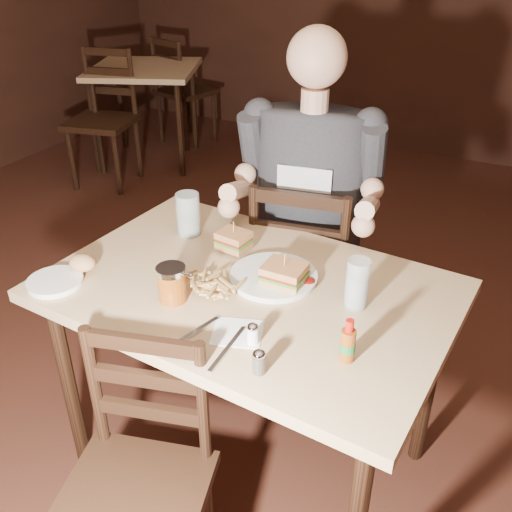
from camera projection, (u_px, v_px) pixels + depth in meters
The scene contains 24 objects.
room_shell at pixel (201, 62), 1.62m from camera, with size 7.00×7.00×7.00m.
main_table at pixel (249, 306), 1.81m from camera, with size 1.28×0.89×0.77m.
bg_table at pixel (145, 78), 4.49m from camera, with size 1.05×1.05×0.77m.
chair_far at pixel (306, 274), 2.41m from camera, with size 0.42×0.46×0.92m, color black, non-canonical shape.
chair_near at pixel (132, 500), 1.51m from camera, with size 0.38×0.42×0.83m, color black, non-canonical shape.
bg_chair_far at pixel (186, 91), 5.02m from camera, with size 0.42×0.46×0.92m, color black, non-canonical shape.
bg_chair_near at pixel (101, 121), 4.17m from camera, with size 0.45×0.49×0.97m, color black, non-canonical shape.
diner at pixel (309, 166), 2.11m from camera, with size 0.56×0.44×0.97m, color #2E2E33, non-canonical shape.
dinner_plate at pixel (273, 278), 1.79m from camera, with size 0.27×0.27×0.02m, color white.
sandwich_left at pixel (234, 236), 1.92m from camera, with size 0.10×0.09×0.09m, color tan, non-canonical shape.
sandwich_right at pixel (284, 268), 1.73m from camera, with size 0.13×0.10×0.11m, color tan, non-canonical shape.
fries_pile at pixel (209, 281), 1.73m from camera, with size 0.24×0.17×0.04m, color tan, non-canonical shape.
ketchup_dollop at pixel (308, 281), 1.75m from camera, with size 0.05×0.05×0.01m, color maroon.
glass_left at pixel (188, 214), 2.02m from camera, with size 0.08×0.08×0.15m, color silver.
glass_right at pixel (357, 283), 1.64m from camera, with size 0.07×0.07×0.15m, color silver.
hot_sauce at pixel (348, 340), 1.44m from camera, with size 0.04×0.04×0.13m, color #863E0F, non-canonical shape.
salt_shaker at pixel (253, 334), 1.51m from camera, with size 0.03×0.03×0.06m, color white, non-canonical shape.
pepper_shaker at pixel (259, 362), 1.41m from camera, with size 0.03×0.03×0.06m, color #38332D, non-canonical shape.
syrup_dispenser at pixel (172, 284), 1.67m from camera, with size 0.09×0.09×0.11m, color #863E0F, non-canonical shape.
napkin at pixel (238, 332), 1.56m from camera, with size 0.14×0.13×0.00m, color white.
knife at pixel (227, 348), 1.50m from camera, with size 0.01×0.20×0.00m, color silver.
fork at pixel (194, 332), 1.56m from camera, with size 0.01×0.18×0.01m, color silver.
side_plate at pixel (55, 283), 1.77m from camera, with size 0.17×0.17×0.01m, color white.
bread_roll at pixel (82, 263), 1.81m from camera, with size 0.09×0.07×0.05m, color tan.
Camera 1 is at (0.92, -1.40, 1.74)m, focal length 40.00 mm.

